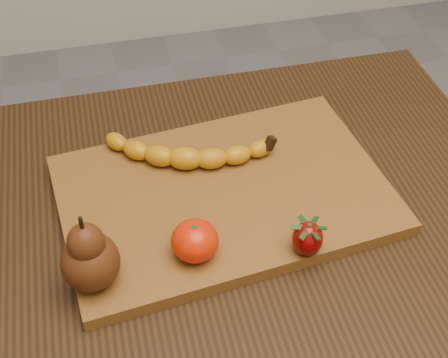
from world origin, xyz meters
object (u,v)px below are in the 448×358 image
object	(u,v)px
pear	(88,251)
table	(182,280)
mandarin	(195,241)
cutting_board	(224,194)

from	to	relation	value
pear	table	bearing A→B (deg)	28.55
pear	mandarin	distance (m)	0.13
pear	mandarin	world-z (taller)	pear
cutting_board	mandarin	xyz separation A→B (m)	(-0.06, -0.10, 0.04)
cutting_board	mandarin	distance (m)	0.13
table	cutting_board	distance (m)	0.14
table	pear	bearing A→B (deg)	-151.45
cutting_board	table	bearing A→B (deg)	-151.12
table	mandarin	bearing A→B (deg)	-74.57
cutting_board	mandarin	bearing A→B (deg)	-126.88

